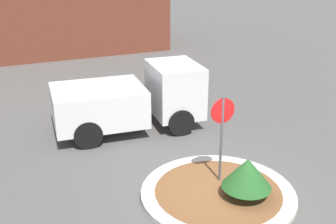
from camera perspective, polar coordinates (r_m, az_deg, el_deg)
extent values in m
plane|color=#514F4C|center=(11.40, 6.75, -11.10)|extent=(120.00, 120.00, 0.00)
cylinder|color=#BCB7AD|center=(11.37, 6.76, -10.83)|extent=(4.07, 4.07, 0.13)
cylinder|color=brown|center=(11.37, 6.76, -10.82)|extent=(3.34, 3.34, 0.13)
cylinder|color=#4C4C51|center=(11.29, 7.21, -4.11)|extent=(0.07, 0.07, 2.53)
cylinder|color=#B71414|center=(10.93, 7.43, 0.16)|extent=(0.69, 0.03, 0.69)
cylinder|color=brown|center=(11.15, 10.49, -10.49)|extent=(0.08, 0.08, 0.28)
cone|color=#235623|center=(10.88, 10.68, -8.10)|extent=(1.28, 1.28, 0.79)
cube|color=silver|center=(15.20, 0.92, 3.17)|extent=(1.82, 2.35, 1.83)
cube|color=silver|center=(14.66, -9.38, 0.96)|extent=(3.26, 2.59, 1.25)
cube|color=black|center=(15.30, 2.96, 4.52)|extent=(0.20, 1.99, 0.64)
cylinder|color=black|center=(16.41, -0.86, 1.37)|extent=(0.95, 0.33, 0.93)
cylinder|color=black|center=(14.51, 1.74, -1.42)|extent=(0.95, 0.33, 0.93)
cylinder|color=black|center=(15.80, -11.94, 0.07)|extent=(0.95, 0.33, 0.93)
cylinder|color=black|center=(13.82, -10.79, -3.03)|extent=(0.95, 0.33, 0.93)
cube|color=brown|center=(27.43, -16.38, 14.27)|extent=(14.05, 6.00, 6.11)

